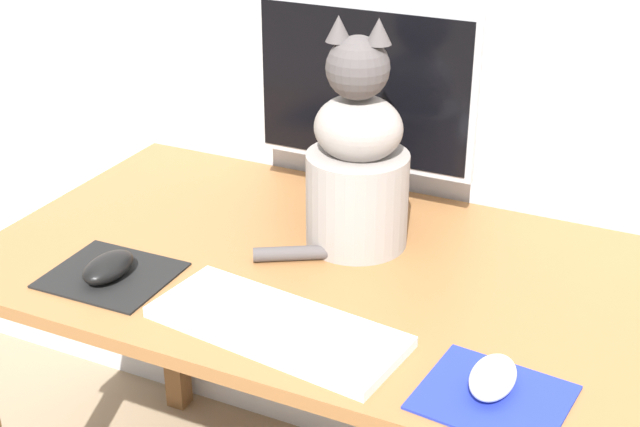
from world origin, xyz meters
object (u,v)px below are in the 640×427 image
object	(u,v)px
computer_mouse_left	(108,267)
cat	(357,164)
monitor	(363,99)
keyboard	(277,325)
computer_mouse_right	(493,377)

from	to	relation	value
computer_mouse_left	cat	bearing A→B (deg)	42.76
monitor	keyboard	distance (m)	0.53
computer_mouse_left	cat	world-z (taller)	cat
computer_mouse_right	cat	size ratio (longest dim) A/B	0.25
monitor	cat	world-z (taller)	cat
monitor	computer_mouse_right	size ratio (longest dim) A/B	4.22
monitor	computer_mouse_right	distance (m)	0.67
computer_mouse_left	keyboard	bearing A→B (deg)	-3.44
keyboard	computer_mouse_left	size ratio (longest dim) A/B	3.81
monitor	computer_mouse_right	bearing A→B (deg)	-50.20
keyboard	cat	world-z (taller)	cat
keyboard	computer_mouse_left	world-z (taller)	computer_mouse_left
monitor	computer_mouse_left	distance (m)	0.57
keyboard	computer_mouse_left	bearing A→B (deg)	-176.26
computer_mouse_left	computer_mouse_right	distance (m)	0.68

